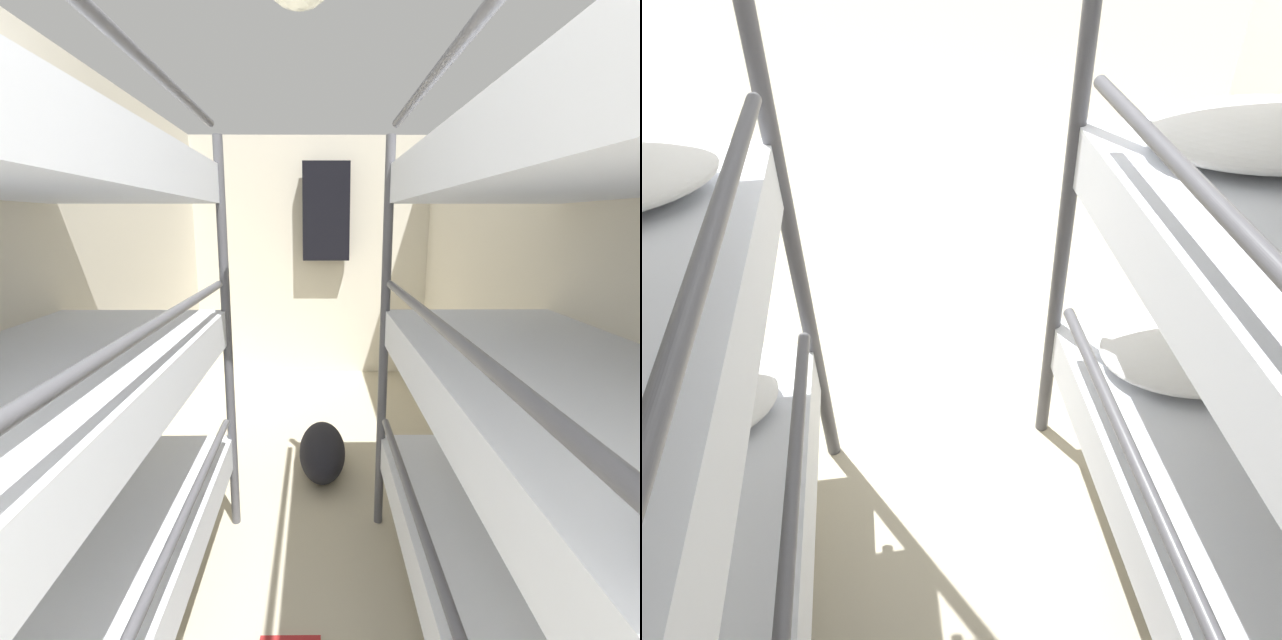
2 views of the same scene
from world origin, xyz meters
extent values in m
cube|color=beige|center=(-1.17, 2.34, 1.16)|extent=(0.06, 4.80, 2.32)
cube|color=beige|center=(1.17, 2.34, 1.16)|extent=(0.06, 4.80, 2.32)
cube|color=beige|center=(0.00, 4.71, 1.16)|extent=(2.40, 0.06, 2.32)
cylinder|color=#4C4C51|center=(-0.37, 2.38, 0.95)|extent=(0.04, 0.04, 1.89)
cube|color=silver|center=(-0.76, 1.47, 0.40)|extent=(0.77, 1.85, 0.16)
cylinder|color=#4C4C51|center=(-0.37, 1.47, 0.62)|extent=(0.03, 1.57, 0.03)
cube|color=silver|center=(-0.76, 1.47, 1.05)|extent=(0.77, 1.85, 0.16)
cylinder|color=#4C4C51|center=(-0.37, 1.47, 1.27)|extent=(0.03, 1.57, 0.03)
cylinder|color=#4C4C51|center=(-0.37, 1.47, 1.91)|extent=(0.03, 1.57, 0.03)
cylinder|color=#4C4C51|center=(0.37, 2.38, 0.95)|extent=(0.04, 0.04, 1.89)
cube|color=silver|center=(0.76, 1.47, 0.40)|extent=(0.77, 1.85, 0.16)
cylinder|color=#4C4C51|center=(0.37, 1.47, 0.62)|extent=(0.03, 1.57, 0.03)
cube|color=silver|center=(0.76, 1.47, 1.05)|extent=(0.77, 1.85, 0.16)
cylinder|color=#4C4C51|center=(0.37, 1.47, 1.27)|extent=(0.03, 1.57, 0.03)
cube|color=silver|center=(0.76, 1.47, 1.69)|extent=(0.77, 1.85, 0.16)
cylinder|color=#4C4C51|center=(0.37, 1.47, 1.91)|extent=(0.03, 1.57, 0.03)
ellipsoid|color=black|center=(0.08, 2.83, 0.14)|extent=(0.28, 0.57, 0.28)
cube|color=black|center=(0.14, 4.56, 1.62)|extent=(0.44, 0.12, 0.90)
camera|label=1|loc=(0.05, 0.43, 1.53)|focal=24.00mm
camera|label=2|loc=(0.13, 2.02, 1.73)|focal=35.00mm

